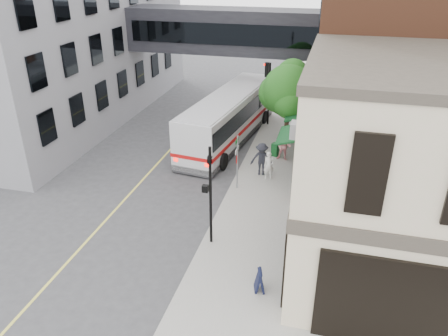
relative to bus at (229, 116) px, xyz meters
The scene contains 17 objects.
ground 13.87m from the bus, 82.97° to the right, with size 120.00×120.00×0.00m, color #38383A.
sidewalk_main 4.07m from the bus, ahead, with size 4.00×60.00×0.15m, color gray.
corner_building 15.98m from the bus, 47.57° to the right, with size 10.19×8.12×8.45m.
brick_building 12.85m from the bus, ahead, with size 13.76×18.00×14.00m.
opposite_building 16.35m from the bus, behind, with size 14.00×24.00×14.00m, color slate.
skyway_bridge 6.55m from the bus, 106.86° to the left, with size 14.00×3.18×3.00m.
traffic_signal_near 11.90m from the bus, 80.02° to the right, with size 0.44×0.22×4.60m.
traffic_signal_far 4.17m from the bus, 59.80° to the left, with size 0.53×0.28×4.50m.
street_sign_pole 6.98m from the bus, 72.68° to the right, with size 0.08×0.75×3.00m.
street_tree 4.45m from the bus, ahead, with size 3.80×3.20×5.60m.
lane_marking 5.24m from the bus, 132.19° to the right, with size 0.12×40.00×0.01m, color #D8CC4C.
bus is the anchor object (origin of this frame).
pedestrian_a 6.30m from the bus, 55.60° to the right, with size 0.58×0.38×1.59m, color silver.
pedestrian_b 4.79m from the bus, 32.23° to the right, with size 0.86×0.67×1.76m, color pink.
pedestrian_c 5.71m from the bus, 57.44° to the right, with size 1.23×0.71×1.90m, color black.
newspaper_box 4.19m from the bus, 30.69° to the right, with size 0.41×0.37×0.82m, color #125020.
sandwich_board 14.95m from the bus, 71.75° to the right, with size 0.32×0.50×0.89m, color black.
Camera 1 is at (4.87, -13.01, 11.47)m, focal length 35.00 mm.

